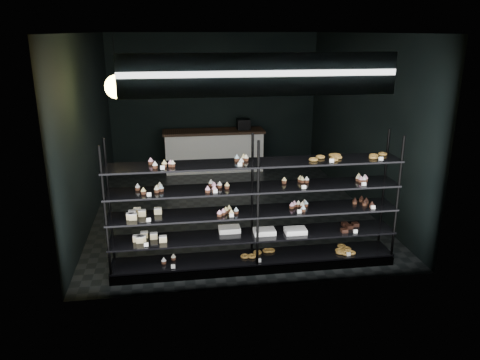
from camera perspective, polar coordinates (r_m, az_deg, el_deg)
The scene contains 5 objects.
room at distance 8.60m, azimuth -1.25°, elevation 6.78°, with size 5.01×6.01×3.20m.
display_shelf at distance 6.56m, azimuth 1.71°, elevation -5.68°, with size 4.00×0.50×1.91m.
signage at distance 5.57m, azimuth 2.57°, elevation 12.70°, with size 3.30×0.05×0.50m.
pendant_lamp at distance 7.23m, azimuth -14.80°, elevation 10.94°, with size 0.35×0.35×0.90m.
service_counter at distance 11.26m, azimuth -3.14°, elevation 3.69°, with size 2.39×0.65×1.23m.
Camera 1 is at (-1.06, -8.37, 3.24)m, focal length 35.00 mm.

